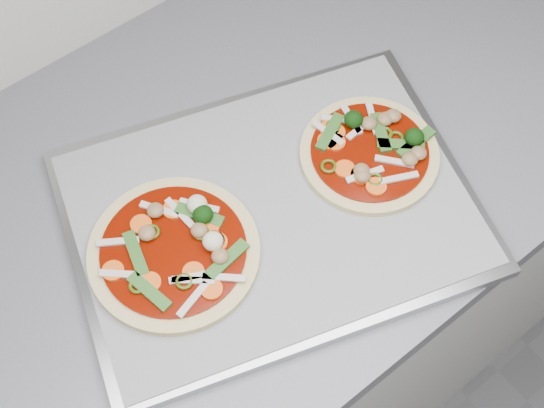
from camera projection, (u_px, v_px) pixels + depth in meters
base_cabinet at (358, 234)px, 1.43m from camera, size 3.60×0.60×0.86m
countertop at (390, 81)px, 1.04m from camera, size 3.60×0.60×0.04m
baking_tray at (271, 212)px, 0.90m from camera, size 0.56×0.48×0.02m
parchment at (271, 208)px, 0.90m from camera, size 0.53×0.45×0.00m
pizza_left at (176, 250)px, 0.86m from camera, size 0.21×0.21×0.03m
pizza_right at (371, 151)px, 0.93m from camera, size 0.24×0.24×0.03m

